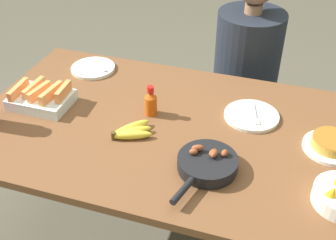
% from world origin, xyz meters
% --- Properties ---
extents(ground_plane, '(14.00, 14.00, 0.00)m').
position_xyz_m(ground_plane, '(0.00, 0.00, 0.00)').
color(ground_plane, '#565142').
extents(dining_table, '(1.65, 0.99, 0.74)m').
position_xyz_m(dining_table, '(0.00, 0.00, 0.65)').
color(dining_table, brown).
rests_on(dining_table, ground_plane).
extents(banana_bunch, '(0.17, 0.17, 0.04)m').
position_xyz_m(banana_bunch, '(-0.12, -0.11, 0.76)').
color(banana_bunch, yellow).
rests_on(banana_bunch, dining_table).
extents(melon_tray, '(0.26, 0.19, 0.10)m').
position_xyz_m(melon_tray, '(-0.59, -0.02, 0.78)').
color(melon_tray, silver).
rests_on(melon_tray, dining_table).
extents(skillet, '(0.22, 0.35, 0.08)m').
position_xyz_m(skillet, '(0.22, -0.21, 0.77)').
color(skillet, black).
rests_on(skillet, dining_table).
extents(frittata_plate_center, '(0.22, 0.22, 0.06)m').
position_xyz_m(frittata_plate_center, '(0.66, 0.05, 0.77)').
color(frittata_plate_center, silver).
rests_on(frittata_plate_center, dining_table).
extents(empty_plate_near_front, '(0.24, 0.24, 0.02)m').
position_xyz_m(empty_plate_near_front, '(0.33, 0.17, 0.75)').
color(empty_plate_near_front, silver).
rests_on(empty_plate_near_front, dining_table).
extents(empty_plate_far_left, '(0.22, 0.22, 0.02)m').
position_xyz_m(empty_plate_far_left, '(-0.51, 0.34, 0.75)').
color(empty_plate_far_left, silver).
rests_on(empty_plate_far_left, dining_table).
extents(hot_sauce_bottle, '(0.05, 0.05, 0.14)m').
position_xyz_m(hot_sauce_bottle, '(-0.10, 0.06, 0.80)').
color(hot_sauce_bottle, '#C64C0F').
rests_on(hot_sauce_bottle, dining_table).
extents(person_figure, '(0.40, 0.40, 1.23)m').
position_xyz_m(person_figure, '(0.22, 0.77, 0.50)').
color(person_figure, black).
rests_on(person_figure, ground_plane).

